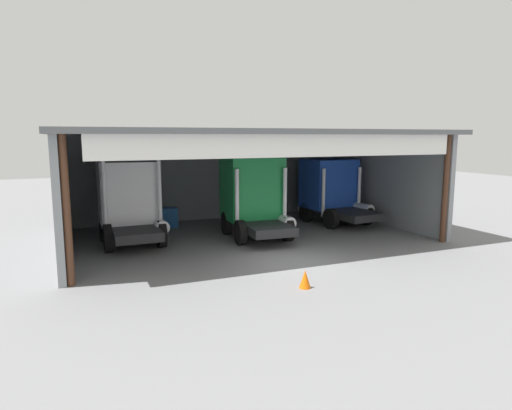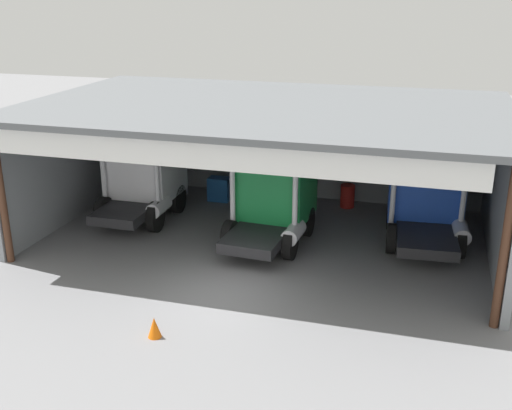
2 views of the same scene
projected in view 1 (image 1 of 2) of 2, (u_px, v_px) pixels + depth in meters
ground_plane at (290, 261)px, 16.50m from camera, size 80.00×80.00×0.00m
workshop_shed at (237, 160)px, 21.10m from camera, size 16.18×10.21×4.85m
truck_white_center_left_bay at (130, 199)px, 19.13m from camera, size 2.61×4.52×3.66m
truck_green_right_bay at (254, 195)px, 20.38m from camera, size 2.70×4.73×3.65m
truck_blue_center_bay at (332, 190)px, 23.76m from camera, size 2.94×4.73×3.37m
oil_drum at (259, 210)px, 25.17m from camera, size 0.58×0.58×0.95m
tool_cart at (168, 218)px, 22.52m from camera, size 0.90×0.60×1.00m
traffic_cone at (305, 279)px, 13.50m from camera, size 0.36×0.36×0.56m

